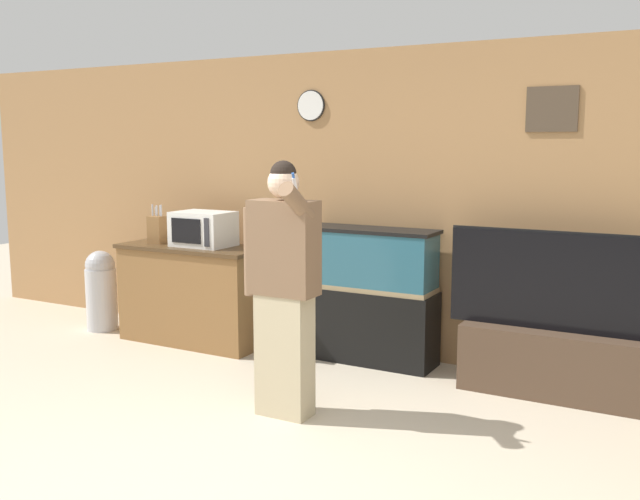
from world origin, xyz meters
TOP-DOWN VIEW (x-y plane):
  - ground_plane at (0.00, 0.00)m, footprint 18.00×18.00m
  - wall_back_paneled at (0.00, 2.72)m, footprint 10.00×0.08m
  - counter_island at (-1.87, 2.21)m, footprint 1.40×0.58m
  - microwave at (-1.76, 2.24)m, footprint 0.52×0.39m
  - knife_block at (-2.24, 2.17)m, footprint 0.15×0.12m
  - aquarium_on_stand at (-0.21, 2.44)m, footprint 1.14×0.38m
  - tv_on_stand at (1.31, 2.33)m, footprint 1.56×0.40m
  - person_standing at (-0.21, 1.08)m, footprint 0.54×0.41m
  - trash_bin at (-2.94, 2.12)m, footprint 0.30×0.30m

SIDE VIEW (x-z plane):
  - ground_plane at x=0.00m, z-range 0.00..0.00m
  - tv_on_stand at x=1.31m, z-range -0.24..0.96m
  - trash_bin at x=-2.94m, z-range 0.01..0.80m
  - counter_island at x=-1.87m, z-range 0.00..0.90m
  - aquarium_on_stand at x=-0.21m, z-range 0.00..1.13m
  - person_standing at x=-0.21m, z-range 0.04..1.75m
  - knife_block at x=-2.24m, z-range 0.85..1.21m
  - microwave at x=-1.76m, z-range 0.90..1.21m
  - wall_back_paneled at x=0.00m, z-range 0.00..2.60m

